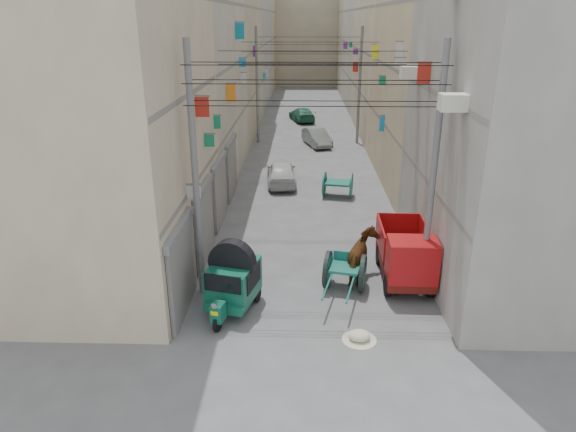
{
  "coord_description": "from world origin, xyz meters",
  "views": [
    {
      "loc": [
        -0.32,
        -8.92,
        8.49
      ],
      "look_at": [
        -0.78,
        6.5,
        2.53
      ],
      "focal_mm": 32.0,
      "sensor_mm": 36.0,
      "label": 1
    }
  ],
  "objects_px": {
    "mini_truck": "(407,259)",
    "distant_car_green": "(302,114)",
    "horse": "(363,257)",
    "distant_car_white": "(282,173)",
    "distant_car_grey": "(317,137)",
    "feed_sack": "(359,335)",
    "tonga_cart": "(345,271)",
    "auto_rickshaw": "(233,279)",
    "second_cart": "(338,184)"
  },
  "relations": [
    {
      "from": "auto_rickshaw",
      "to": "tonga_cart",
      "type": "distance_m",
      "value": 3.82
    },
    {
      "from": "auto_rickshaw",
      "to": "distant_car_green",
      "type": "xyz_separation_m",
      "value": [
        1.98,
        31.4,
        -0.46
      ]
    },
    {
      "from": "distant_car_grey",
      "to": "feed_sack",
      "type": "bearing_deg",
      "value": -104.9
    },
    {
      "from": "tonga_cart",
      "to": "second_cart",
      "type": "height_order",
      "value": "second_cart"
    },
    {
      "from": "mini_truck",
      "to": "horse",
      "type": "relative_size",
      "value": 1.78
    },
    {
      "from": "auto_rickshaw",
      "to": "second_cart",
      "type": "bearing_deg",
      "value": 84.17
    },
    {
      "from": "auto_rickshaw",
      "to": "horse",
      "type": "relative_size",
      "value": 1.28
    },
    {
      "from": "distant_car_white",
      "to": "distant_car_green",
      "type": "distance_m",
      "value": 18.51
    },
    {
      "from": "distant_car_white",
      "to": "distant_car_grey",
      "type": "relative_size",
      "value": 1.05
    },
    {
      "from": "mini_truck",
      "to": "distant_car_grey",
      "type": "height_order",
      "value": "mini_truck"
    },
    {
      "from": "auto_rickshaw",
      "to": "distant_car_white",
      "type": "xyz_separation_m",
      "value": [
        0.95,
        12.92,
        -0.39
      ]
    },
    {
      "from": "horse",
      "to": "distant_car_grey",
      "type": "height_order",
      "value": "horse"
    },
    {
      "from": "horse",
      "to": "tonga_cart",
      "type": "bearing_deg",
      "value": 59.42
    },
    {
      "from": "distant_car_white",
      "to": "distant_car_green",
      "type": "height_order",
      "value": "distant_car_white"
    },
    {
      "from": "feed_sack",
      "to": "distant_car_green",
      "type": "relative_size",
      "value": 0.15
    },
    {
      "from": "feed_sack",
      "to": "distant_car_green",
      "type": "height_order",
      "value": "distant_car_green"
    },
    {
      "from": "distant_car_grey",
      "to": "distant_car_green",
      "type": "height_order",
      "value": "distant_car_grey"
    },
    {
      "from": "auto_rickshaw",
      "to": "feed_sack",
      "type": "xyz_separation_m",
      "value": [
        3.75,
        -1.59,
        -0.89
      ]
    },
    {
      "from": "tonga_cart",
      "to": "distant_car_green",
      "type": "distance_m",
      "value": 30.07
    },
    {
      "from": "mini_truck",
      "to": "feed_sack",
      "type": "height_order",
      "value": "mini_truck"
    },
    {
      "from": "mini_truck",
      "to": "distant_car_grey",
      "type": "relative_size",
      "value": 0.99
    },
    {
      "from": "mini_truck",
      "to": "second_cart",
      "type": "relative_size",
      "value": 2.18
    },
    {
      "from": "feed_sack",
      "to": "horse",
      "type": "distance_m",
      "value": 3.72
    },
    {
      "from": "auto_rickshaw",
      "to": "feed_sack",
      "type": "height_order",
      "value": "auto_rickshaw"
    },
    {
      "from": "distant_car_white",
      "to": "distant_car_grey",
      "type": "xyz_separation_m",
      "value": [
        2.12,
        9.2,
        -0.05
      ]
    },
    {
      "from": "second_cart",
      "to": "horse",
      "type": "bearing_deg",
      "value": -77.36
    },
    {
      "from": "tonga_cart",
      "to": "feed_sack",
      "type": "bearing_deg",
      "value": -73.19
    },
    {
      "from": "auto_rickshaw",
      "to": "feed_sack",
      "type": "relative_size",
      "value": 4.26
    },
    {
      "from": "second_cart",
      "to": "horse",
      "type": "distance_m",
      "value": 8.87
    },
    {
      "from": "distant_car_white",
      "to": "distant_car_grey",
      "type": "bearing_deg",
      "value": -107.33
    },
    {
      "from": "mini_truck",
      "to": "distant_car_green",
      "type": "xyz_separation_m",
      "value": [
        -3.64,
        29.7,
        -0.38
      ]
    },
    {
      "from": "mini_truck",
      "to": "feed_sack",
      "type": "relative_size",
      "value": 5.89
    },
    {
      "from": "second_cart",
      "to": "distant_car_green",
      "type": "bearing_deg",
      "value": 105.97
    },
    {
      "from": "tonga_cart",
      "to": "distant_car_green",
      "type": "bearing_deg",
      "value": 105.81
    },
    {
      "from": "mini_truck",
      "to": "distant_car_grey",
      "type": "bearing_deg",
      "value": 98.31
    },
    {
      "from": "mini_truck",
      "to": "horse",
      "type": "xyz_separation_m",
      "value": [
        -1.43,
        0.33,
        -0.11
      ]
    },
    {
      "from": "tonga_cart",
      "to": "distant_car_grey",
      "type": "height_order",
      "value": "tonga_cart"
    },
    {
      "from": "auto_rickshaw",
      "to": "tonga_cart",
      "type": "xyz_separation_m",
      "value": [
        3.54,
        1.38,
        -0.38
      ]
    },
    {
      "from": "distant_car_grey",
      "to": "distant_car_green",
      "type": "distance_m",
      "value": 9.35
    },
    {
      "from": "distant_car_grey",
      "to": "distant_car_white",
      "type": "bearing_deg",
      "value": -119.51
    },
    {
      "from": "mini_truck",
      "to": "distant_car_white",
      "type": "bearing_deg",
      "value": 113.79
    },
    {
      "from": "distant_car_white",
      "to": "second_cart",
      "type": "bearing_deg",
      "value": 141.08
    },
    {
      "from": "horse",
      "to": "distant_car_white",
      "type": "xyz_separation_m",
      "value": [
        -3.24,
        10.88,
        -0.2
      ]
    },
    {
      "from": "auto_rickshaw",
      "to": "distant_car_green",
      "type": "distance_m",
      "value": 31.47
    },
    {
      "from": "mini_truck",
      "to": "horse",
      "type": "height_order",
      "value": "mini_truck"
    },
    {
      "from": "tonga_cart",
      "to": "horse",
      "type": "relative_size",
      "value": 1.47
    },
    {
      "from": "feed_sack",
      "to": "distant_car_white",
      "type": "relative_size",
      "value": 0.16
    },
    {
      "from": "tonga_cart",
      "to": "second_cart",
      "type": "distance_m",
      "value": 9.53
    },
    {
      "from": "second_cart",
      "to": "distant_car_grey",
      "type": "bearing_deg",
      "value": 104.82
    },
    {
      "from": "mini_truck",
      "to": "tonga_cart",
      "type": "bearing_deg",
      "value": -169.82
    }
  ]
}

